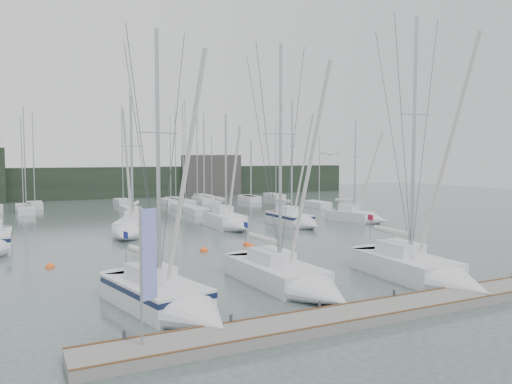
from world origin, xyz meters
TOP-DOWN VIEW (x-y plane):
  - ground at (0.00, 0.00)m, footprint 160.00×160.00m
  - dock at (0.00, -5.00)m, footprint 24.00×2.00m
  - far_treeline at (0.00, 62.00)m, footprint 90.00×4.00m
  - far_building_right at (18.00, 60.00)m, footprint 10.00×3.00m
  - mast_forest at (-0.35, 44.04)m, footprint 56.06×23.06m
  - sailboat_near_left at (-7.36, -1.05)m, footprint 4.47×8.69m
  - sailboat_near_center at (-0.81, -0.23)m, footprint 3.27×9.66m
  - sailboat_near_right at (6.21, -2.03)m, footprint 3.28×9.23m
  - sailboat_mid_b at (-4.44, 20.69)m, footprint 5.34×8.32m
  - sailboat_mid_c at (4.76, 21.04)m, footprint 2.70×7.59m
  - sailboat_mid_d at (11.10, 19.64)m, footprint 2.81×7.39m
  - sailboat_mid_e at (18.66, 19.41)m, footprint 4.28×6.72m
  - buoy_a at (-1.20, 11.88)m, footprint 0.57×0.57m
  - buoy_b at (2.37, 11.65)m, footprint 0.57×0.57m
  - buoy_c at (-11.37, 11.04)m, footprint 0.53×0.53m
  - dock_banner at (-9.36, -4.70)m, footprint 0.66×0.34m
  - seagull at (2.49, 1.80)m, footprint 1.09×0.48m
  - buoy_d at (2.53, 12.72)m, footprint 0.53×0.53m

SIDE VIEW (x-z plane):
  - ground at x=0.00m, z-range 0.00..0.00m
  - buoy_a at x=-1.20m, z-range -0.29..0.29m
  - buoy_b at x=2.37m, z-range -0.29..0.29m
  - buoy_c at x=-11.37m, z-range -0.27..0.27m
  - buoy_d at x=2.53m, z-range -0.27..0.27m
  - dock at x=0.00m, z-range 0.00..0.40m
  - mast_forest at x=-0.35m, z-range -6.83..7.79m
  - sailboat_near_center at x=-0.81m, z-range -6.21..7.20m
  - sailboat_mid_e at x=18.66m, z-range -5.04..6.06m
  - sailboat_near_right at x=6.21m, z-range -7.02..8.15m
  - sailboat_near_left at x=-7.36m, z-range -5.96..7.09m
  - sailboat_mid_d at x=11.10m, z-range -5.85..7.02m
  - sailboat_mid_b at x=-4.44m, z-range -5.71..6.91m
  - sailboat_mid_c at x=4.76m, z-range -5.11..6.31m
  - far_treeline at x=0.00m, z-range 0.00..5.00m
  - dock_banner at x=-9.36m, z-range 0.82..5.48m
  - far_building_right at x=18.00m, z-range 0.00..7.00m
  - seagull at x=2.49m, z-range 6.75..6.96m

